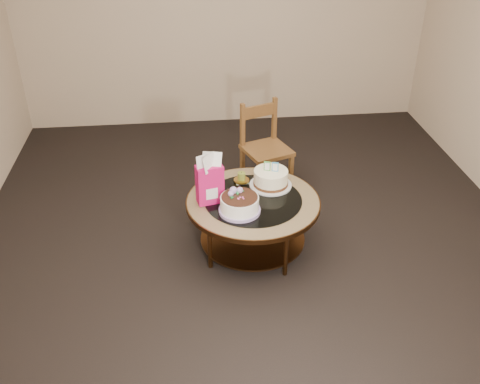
{
  "coord_description": "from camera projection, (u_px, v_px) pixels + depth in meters",
  "views": [
    {
      "loc": [
        -0.46,
        -3.37,
        2.63
      ],
      "look_at": [
        -0.1,
        0.02,
        0.52
      ],
      "focal_mm": 40.0,
      "sensor_mm": 36.0,
      "label": 1
    }
  ],
  "objects": [
    {
      "name": "ground",
      "position": [
        252.0,
        247.0,
        4.27
      ],
      "size": [
        5.0,
        5.0,
        0.0
      ],
      "primitive_type": "plane",
      "color": "black",
      "rests_on": "ground"
    },
    {
      "name": "room_walls",
      "position": [
        255.0,
        59.0,
        3.46
      ],
      "size": [
        4.52,
        5.02,
        2.61
      ],
      "color": "tan",
      "rests_on": "ground"
    },
    {
      "name": "coffee_table",
      "position": [
        253.0,
        208.0,
        4.08
      ],
      "size": [
        1.02,
        1.02,
        0.46
      ],
      "color": "#533217",
      "rests_on": "ground"
    },
    {
      "name": "decorated_cake",
      "position": [
        239.0,
        205.0,
        3.86
      ],
      "size": [
        0.31,
        0.31,
        0.18
      ],
      "rotation": [
        0.0,
        0.0,
        -0.41
      ],
      "color": "#A88EC8",
      "rests_on": "coffee_table"
    },
    {
      "name": "cream_cake",
      "position": [
        271.0,
        178.0,
        4.17
      ],
      "size": [
        0.33,
        0.33,
        0.21
      ],
      "rotation": [
        0.0,
        0.0,
        -0.31
      ],
      "color": "silver",
      "rests_on": "coffee_table"
    },
    {
      "name": "gift_bag",
      "position": [
        210.0,
        179.0,
        3.91
      ],
      "size": [
        0.21,
        0.17,
        0.39
      ],
      "rotation": [
        0.0,
        0.0,
        0.22
      ],
      "color": "#D01366",
      "rests_on": "coffee_table"
    },
    {
      "name": "pillar_candle",
      "position": [
        242.0,
        179.0,
        4.24
      ],
      "size": [
        0.12,
        0.12,
        0.09
      ],
      "rotation": [
        0.0,
        0.0,
        0.13
      ],
      "color": "#C9B952",
      "rests_on": "coffee_table"
    },
    {
      "name": "dining_chair",
      "position": [
        265.0,
        148.0,
        4.85
      ],
      "size": [
        0.49,
        0.49,
        0.83
      ],
      "rotation": [
        0.0,
        0.0,
        0.36
      ],
      "color": "brown",
      "rests_on": "ground"
    }
  ]
}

